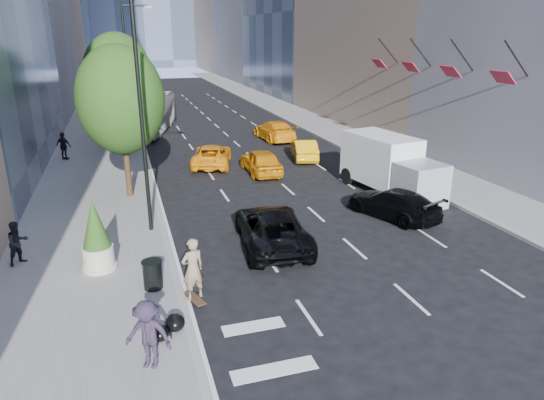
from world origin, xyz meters
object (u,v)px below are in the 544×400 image
object	(u,v)px
city_bus	(151,114)
skateboarder	(193,273)
trash_can	(153,275)
planter_shrub	(96,237)
box_truck	(390,165)
black_sedan_lincoln	(272,228)
black_sedan_mercedes	(393,203)

from	to	relation	value
city_bus	skateboarder	bearing A→B (deg)	-76.13
trash_can	planter_shrub	distance (m)	2.71
skateboarder	box_truck	world-z (taller)	box_truck
black_sedan_lincoln	planter_shrub	bearing A→B (deg)	9.83
black_sedan_mercedes	city_bus	size ratio (longest dim) A/B	0.42
skateboarder	city_bus	world-z (taller)	city_bus
city_bus	planter_shrub	xyz separation A→B (m)	(-3.68, -26.24, -0.15)
city_bus	box_truck	xyz separation A→B (m)	(10.65, -21.27, -0.01)
city_bus	trash_can	distance (m)	28.30
black_sedan_lincoln	trash_can	world-z (taller)	black_sedan_lincoln
planter_shrub	box_truck	bearing A→B (deg)	19.13
trash_can	planter_shrub	size ratio (longest dim) A/B	0.36
box_truck	city_bus	bearing A→B (deg)	107.80
black_sedan_mercedes	box_truck	bearing A→B (deg)	-138.41
skateboarder	city_bus	xyz separation A→B (m)	(0.80, 29.22, 0.50)
box_truck	skateboarder	bearing A→B (deg)	-154.02
box_truck	trash_can	xyz separation A→B (m)	(-12.63, -6.95, -0.90)
black_sedan_mercedes	planter_shrub	size ratio (longest dim) A/B	1.80
black_sedan_lincoln	black_sedan_mercedes	size ratio (longest dim) A/B	1.16
box_truck	planter_shrub	size ratio (longest dim) A/B	2.53
skateboarder	black_sedan_mercedes	size ratio (longest dim) A/B	0.44
skateboarder	black_sedan_lincoln	distance (m)	4.96
city_bus	black_sedan_mercedes	bearing A→B (deg)	-54.36
skateboarder	box_truck	size ratio (longest dim) A/B	0.31
planter_shrub	trash_can	bearing A→B (deg)	-49.30
city_bus	planter_shrub	size ratio (longest dim) A/B	4.27
city_bus	trash_can	bearing A→B (deg)	-78.56
black_sedan_lincoln	box_truck	bearing A→B (deg)	-143.83
skateboarder	trash_can	xyz separation A→B (m)	(-1.18, 1.00, -0.40)
trash_can	black_sedan_lincoln	bearing A→B (deg)	26.68
skateboarder	planter_shrub	xyz separation A→B (m)	(-2.88, 2.98, 0.35)
black_sedan_mercedes	black_sedan_lincoln	bearing A→B (deg)	-8.76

